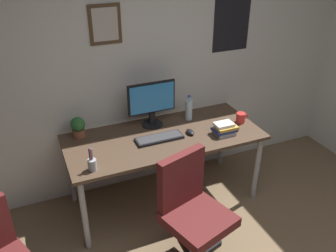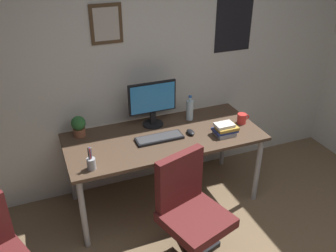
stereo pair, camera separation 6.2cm
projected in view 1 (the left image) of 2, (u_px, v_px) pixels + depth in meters
wall_back at (155, 59)px, 3.47m from camera, size 4.40×0.10×2.60m
desk at (164, 142)px, 3.36m from camera, size 1.79×0.79×0.73m
office_chair at (191, 207)px, 2.78m from camera, size 0.58×0.59×0.95m
monitor at (152, 102)px, 3.39m from camera, size 0.46×0.20×0.43m
keyboard at (159, 138)px, 3.26m from camera, size 0.43×0.15×0.03m
computer_mouse at (190, 132)px, 3.35m from camera, size 0.06×0.11×0.04m
water_bottle at (189, 109)px, 3.56m from camera, size 0.07×0.07×0.25m
coffee_mug_near at (241, 118)px, 3.53m from camera, size 0.13×0.09×0.10m
potted_plant at (78, 127)px, 3.26m from camera, size 0.13×0.13×0.20m
pen_cup at (92, 164)px, 2.83m from camera, size 0.07×0.07×0.20m
book_stack_left at (225, 129)px, 3.33m from camera, size 0.22×0.15×0.11m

